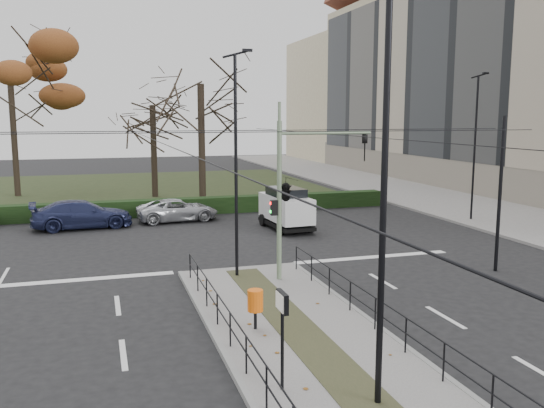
{
  "coord_description": "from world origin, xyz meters",
  "views": [
    {
      "loc": [
        -5.11,
        -16.34,
        5.99
      ],
      "look_at": [
        1.9,
        6.71,
        2.3
      ],
      "focal_mm": 38.0,
      "sensor_mm": 36.0,
      "label": 1
    }
  ],
  "objects_px": {
    "litter_bin": "(255,301)",
    "rust_tree": "(9,63)",
    "white_van": "(286,208)",
    "bare_tree_near": "(201,93)",
    "traffic_light": "(288,188)",
    "bare_tree_center": "(153,112)",
    "streetlamp_median_far": "(236,163)",
    "streetlamp_sidewalk": "(475,146)",
    "parked_car_third": "(82,214)",
    "parked_car_fourth": "(178,210)",
    "streetlamp_median_near": "(385,179)",
    "info_panel": "(282,313)"
  },
  "relations": [
    {
      "from": "white_van",
      "to": "parked_car_fourth",
      "type": "bearing_deg",
      "value": 141.46
    },
    {
      "from": "litter_bin",
      "to": "bare_tree_center",
      "type": "bearing_deg",
      "value": 90.04
    },
    {
      "from": "info_panel",
      "to": "parked_car_fourth",
      "type": "xyz_separation_m",
      "value": [
        0.68,
        21.69,
        -1.22
      ]
    },
    {
      "from": "litter_bin",
      "to": "streetlamp_median_near",
      "type": "xyz_separation_m",
      "value": [
        1.34,
        -4.75,
        3.85
      ]
    },
    {
      "from": "litter_bin",
      "to": "streetlamp_sidewalk",
      "type": "bearing_deg",
      "value": 38.51
    },
    {
      "from": "parked_car_fourth",
      "to": "streetlamp_sidewalk",
      "type": "bearing_deg",
      "value": -113.0
    },
    {
      "from": "streetlamp_sidewalk",
      "to": "parked_car_third",
      "type": "height_order",
      "value": "streetlamp_sidewalk"
    },
    {
      "from": "streetlamp_median_far",
      "to": "parked_car_fourth",
      "type": "bearing_deg",
      "value": 92.23
    },
    {
      "from": "streetlamp_median_far",
      "to": "streetlamp_median_near",
      "type": "bearing_deg",
      "value": -86.88
    },
    {
      "from": "parked_car_fourth",
      "to": "traffic_light",
      "type": "bearing_deg",
      "value": -176.69
    },
    {
      "from": "parked_car_third",
      "to": "rust_tree",
      "type": "xyz_separation_m",
      "value": [
        -4.87,
        14.09,
        9.04
      ]
    },
    {
      "from": "streetlamp_median_far",
      "to": "bare_tree_center",
      "type": "xyz_separation_m",
      "value": [
        -0.81,
        22.7,
        1.98
      ]
    },
    {
      "from": "bare_tree_near",
      "to": "bare_tree_center",
      "type": "bearing_deg",
      "value": 110.74
    },
    {
      "from": "streetlamp_median_near",
      "to": "parked_car_fourth",
      "type": "relative_size",
      "value": 1.99
    },
    {
      "from": "litter_bin",
      "to": "parked_car_third",
      "type": "height_order",
      "value": "parked_car_third"
    },
    {
      "from": "bare_tree_near",
      "to": "rust_tree",
      "type": "bearing_deg",
      "value": 141.33
    },
    {
      "from": "white_van",
      "to": "info_panel",
      "type": "bearing_deg",
      "value": -108.54
    },
    {
      "from": "white_van",
      "to": "bare_tree_near",
      "type": "distance_m",
      "value": 10.45
    },
    {
      "from": "streetlamp_median_far",
      "to": "streetlamp_sidewalk",
      "type": "height_order",
      "value": "streetlamp_sidewalk"
    },
    {
      "from": "streetlamp_median_near",
      "to": "bare_tree_near",
      "type": "distance_m",
      "value": 26.62
    },
    {
      "from": "traffic_light",
      "to": "litter_bin",
      "type": "xyz_separation_m",
      "value": [
        -2.47,
        -4.55,
        -2.51
      ]
    },
    {
      "from": "traffic_light",
      "to": "streetlamp_median_near",
      "type": "relative_size",
      "value": 0.62
    },
    {
      "from": "streetlamp_median_near",
      "to": "rust_tree",
      "type": "xyz_separation_m",
      "value": [
        -11.14,
        36.23,
        5.01
      ]
    },
    {
      "from": "traffic_light",
      "to": "streetlamp_median_near",
      "type": "bearing_deg",
      "value": -96.91
    },
    {
      "from": "parked_car_fourth",
      "to": "bare_tree_near",
      "type": "bearing_deg",
      "value": -35.87
    },
    {
      "from": "traffic_light",
      "to": "streetlamp_median_far",
      "type": "relative_size",
      "value": 0.69
    },
    {
      "from": "rust_tree",
      "to": "bare_tree_center",
      "type": "bearing_deg",
      "value": -19.02
    },
    {
      "from": "traffic_light",
      "to": "parked_car_fourth",
      "type": "distance_m",
      "value": 13.98
    },
    {
      "from": "parked_car_third",
      "to": "rust_tree",
      "type": "relative_size",
      "value": 0.41
    },
    {
      "from": "streetlamp_median_near",
      "to": "traffic_light",
      "type": "bearing_deg",
      "value": 83.09
    },
    {
      "from": "info_panel",
      "to": "white_van",
      "type": "xyz_separation_m",
      "value": [
        5.88,
        17.55,
        -0.69
      ]
    },
    {
      "from": "traffic_light",
      "to": "bare_tree_center",
      "type": "distance_m",
      "value": 23.86
    },
    {
      "from": "traffic_light",
      "to": "parked_car_fourth",
      "type": "height_order",
      "value": "traffic_light"
    },
    {
      "from": "traffic_light",
      "to": "parked_car_third",
      "type": "height_order",
      "value": "traffic_light"
    },
    {
      "from": "white_van",
      "to": "rust_tree",
      "type": "height_order",
      "value": "rust_tree"
    },
    {
      "from": "streetlamp_median_far",
      "to": "parked_car_third",
      "type": "height_order",
      "value": "streetlamp_median_far"
    },
    {
      "from": "litter_bin",
      "to": "streetlamp_median_near",
      "type": "bearing_deg",
      "value": -74.26
    },
    {
      "from": "traffic_light",
      "to": "parked_car_fourth",
      "type": "relative_size",
      "value": 1.24
    },
    {
      "from": "bare_tree_center",
      "to": "bare_tree_near",
      "type": "height_order",
      "value": "bare_tree_near"
    },
    {
      "from": "white_van",
      "to": "bare_tree_center",
      "type": "bearing_deg",
      "value": 111.24
    },
    {
      "from": "info_panel",
      "to": "parked_car_fourth",
      "type": "height_order",
      "value": "info_panel"
    },
    {
      "from": "litter_bin",
      "to": "rust_tree",
      "type": "bearing_deg",
      "value": 107.3
    },
    {
      "from": "bare_tree_near",
      "to": "streetlamp_median_far",
      "type": "bearing_deg",
      "value": -95.65
    },
    {
      "from": "streetlamp_sidewalk",
      "to": "parked_car_fourth",
      "type": "bearing_deg",
      "value": 162.82
    },
    {
      "from": "streetlamp_median_far",
      "to": "bare_tree_near",
      "type": "distance_m",
      "value": 16.68
    },
    {
      "from": "parked_car_third",
      "to": "bare_tree_center",
      "type": "relative_size",
      "value": 0.59
    },
    {
      "from": "litter_bin",
      "to": "info_panel",
      "type": "relative_size",
      "value": 0.51
    },
    {
      "from": "traffic_light",
      "to": "streetlamp_sidewalk",
      "type": "xyz_separation_m",
      "value": [
        13.97,
        8.53,
        0.89
      ]
    },
    {
      "from": "streetlamp_median_far",
      "to": "white_van",
      "type": "bearing_deg",
      "value": 61.09
    },
    {
      "from": "parked_car_fourth",
      "to": "bare_tree_center",
      "type": "xyz_separation_m",
      "value": [
        -0.31,
        10.04,
        5.64
      ]
    }
  ]
}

